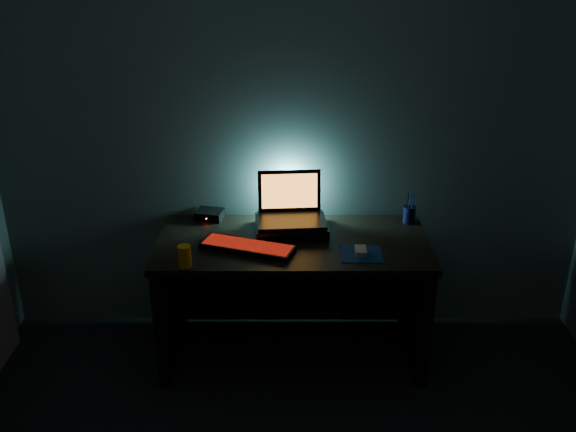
{
  "coord_description": "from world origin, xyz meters",
  "views": [
    {
      "loc": [
        -0.03,
        -1.56,
        2.3
      ],
      "look_at": [
        -0.03,
        1.57,
        0.92
      ],
      "focal_mm": 40.0,
      "sensor_mm": 36.0,
      "label": 1
    }
  ],
  "objects_px": {
    "pen_cup": "(409,214)",
    "juice_glass": "(185,256)",
    "mouse": "(361,251)",
    "laptop": "(290,208)",
    "router": "(210,214)",
    "keyboard": "(248,247)"
  },
  "relations": [
    {
      "from": "keyboard",
      "to": "juice_glass",
      "type": "xyz_separation_m",
      "value": [
        -0.31,
        -0.19,
        0.04
      ]
    },
    {
      "from": "pen_cup",
      "to": "juice_glass",
      "type": "relative_size",
      "value": 0.88
    },
    {
      "from": "laptop",
      "to": "juice_glass",
      "type": "xyz_separation_m",
      "value": [
        -0.54,
        -0.47,
        -0.06
      ]
    },
    {
      "from": "mouse",
      "to": "juice_glass",
      "type": "relative_size",
      "value": 0.84
    },
    {
      "from": "laptop",
      "to": "mouse",
      "type": "height_order",
      "value": "laptop"
    },
    {
      "from": "router",
      "to": "keyboard",
      "type": "bearing_deg",
      "value": -46.63
    },
    {
      "from": "juice_glass",
      "to": "laptop",
      "type": "bearing_deg",
      "value": 41.25
    },
    {
      "from": "laptop",
      "to": "pen_cup",
      "type": "relative_size",
      "value": 3.95
    },
    {
      "from": "laptop",
      "to": "pen_cup",
      "type": "height_order",
      "value": "laptop"
    },
    {
      "from": "keyboard",
      "to": "mouse",
      "type": "xyz_separation_m",
      "value": [
        0.6,
        -0.06,
        0.0
      ]
    },
    {
      "from": "pen_cup",
      "to": "router",
      "type": "xyz_separation_m",
      "value": [
        -1.17,
        0.06,
        -0.02
      ]
    },
    {
      "from": "keyboard",
      "to": "pen_cup",
      "type": "xyz_separation_m",
      "value": [
        0.92,
        0.35,
        0.04
      ]
    },
    {
      "from": "pen_cup",
      "to": "router",
      "type": "relative_size",
      "value": 0.57
    },
    {
      "from": "pen_cup",
      "to": "juice_glass",
      "type": "bearing_deg",
      "value": -156.15
    },
    {
      "from": "juice_glass",
      "to": "router",
      "type": "bearing_deg",
      "value": 84.43
    },
    {
      "from": "laptop",
      "to": "juice_glass",
      "type": "height_order",
      "value": "laptop"
    },
    {
      "from": "pen_cup",
      "to": "mouse",
      "type": "bearing_deg",
      "value": -128.27
    },
    {
      "from": "laptop",
      "to": "pen_cup",
      "type": "distance_m",
      "value": 0.7
    },
    {
      "from": "mouse",
      "to": "pen_cup",
      "type": "distance_m",
      "value": 0.52
    },
    {
      "from": "juice_glass",
      "to": "router",
      "type": "distance_m",
      "value": 0.6
    },
    {
      "from": "keyboard",
      "to": "mouse",
      "type": "bearing_deg",
      "value": 13.75
    },
    {
      "from": "laptop",
      "to": "keyboard",
      "type": "height_order",
      "value": "laptop"
    }
  ]
}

